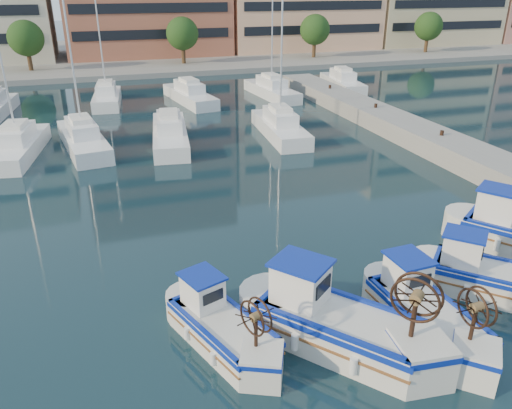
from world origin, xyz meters
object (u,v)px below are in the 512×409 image
Objects in this scene: fishing_boat_b at (335,321)px; fishing_boat_c at (424,311)px; fishing_boat_d at (490,275)px; fishing_boat_a at (221,325)px.

fishing_boat_b is 1.17× the size of fishing_boat_c.
fishing_boat_b is 1.21× the size of fishing_boat_d.
fishing_boat_b reaches higher than fishing_boat_c.
fishing_boat_c is 1.04× the size of fishing_boat_d.
fishing_boat_b reaches higher than fishing_boat_d.
fishing_boat_b is at bearing 171.97° from fishing_boat_c.
fishing_boat_b reaches higher than fishing_boat_a.
fishing_boat_d reaches higher than fishing_boat_a.
fishing_boat_c is (6.11, -1.42, 0.06)m from fishing_boat_a.
fishing_boat_a is 0.80× the size of fishing_boat_b.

